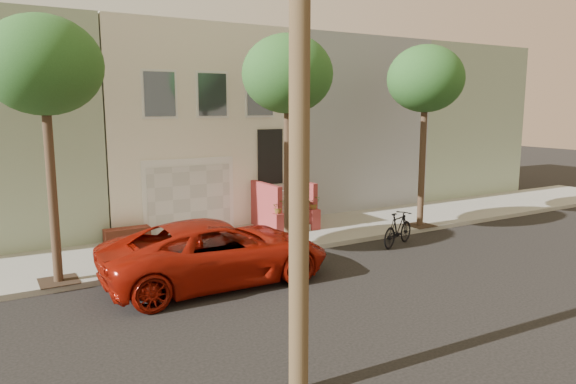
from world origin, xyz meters
TOP-DOWN VIEW (x-y plane):
  - ground at (0.00, 0.00)m, footprint 90.00×90.00m
  - sidewalk at (0.00, 5.35)m, footprint 40.00×3.70m
  - house_row at (0.00, 11.19)m, footprint 33.10×11.70m
  - tree_left at (-5.50, 3.90)m, footprint 2.70×2.57m
  - tree_mid at (1.00, 3.90)m, footprint 2.70×2.57m
  - tree_right at (6.50, 3.90)m, footprint 2.70×2.57m
  - pickup_truck at (-2.01, 2.26)m, footprint 5.74×2.72m
  - motorcycle at (4.30, 2.62)m, footprint 1.88×1.13m

SIDE VIEW (x-z plane):
  - ground at x=0.00m, z-range 0.00..0.00m
  - sidewalk at x=0.00m, z-range 0.00..0.15m
  - motorcycle at x=4.30m, z-range 0.00..1.09m
  - pickup_truck at x=-2.01m, z-range 0.00..1.58m
  - house_row at x=0.00m, z-range 0.14..7.14m
  - tree_left at x=-5.50m, z-range 2.11..8.41m
  - tree_mid at x=1.00m, z-range 2.11..8.41m
  - tree_right at x=6.50m, z-range 2.11..8.41m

